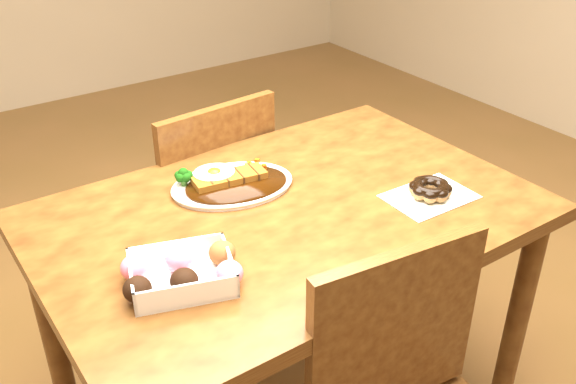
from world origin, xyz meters
TOP-DOWN VIEW (x-y plane):
  - table at (0.00, 0.00)m, footprint 1.20×0.80m
  - chair_far at (0.03, 0.54)m, footprint 0.45×0.45m
  - katsu_curry_plate at (-0.06, 0.17)m, footprint 0.35×0.28m
  - donut_box at (-0.34, -0.12)m, footprint 0.25×0.22m
  - pon_de_ring at (0.33, -0.16)m, footprint 0.22×0.16m

SIDE VIEW (x-z plane):
  - chair_far at x=0.03m, z-range 0.04..0.91m
  - table at x=0.00m, z-range 0.28..1.03m
  - katsu_curry_plate at x=-0.06m, z-range 0.73..0.80m
  - pon_de_ring at x=0.33m, z-range 0.75..0.79m
  - donut_box at x=-0.34m, z-range 0.75..0.81m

